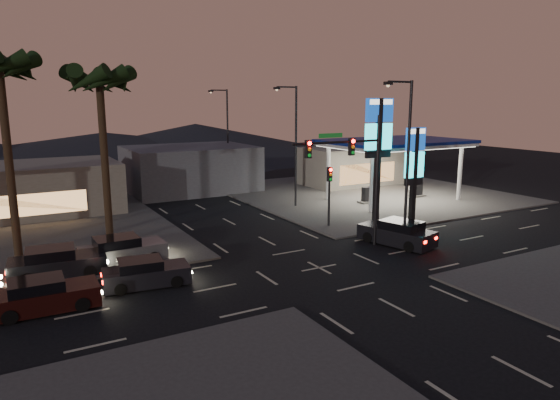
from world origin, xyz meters
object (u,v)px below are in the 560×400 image
suv_station (398,233)px  pylon_sign_short (414,161)px  pylon_sign_tall (379,137)px  car_lane_b_front (122,251)px  gas_station (395,144)px  car_lane_a_front (145,273)px  car_lane_b_mid (56,263)px  car_lane_a_mid (43,296)px  traffic_signal_mast (355,163)px

suv_station → pylon_sign_short: bearing=36.9°
pylon_sign_tall → car_lane_b_front: (-17.55, 0.53, -5.69)m
pylon_sign_short → suv_station: bearing=-143.1°
gas_station → pylon_sign_short: size_ratio=1.74×
gas_station → pylon_sign_tall: pylon_sign_tall is taller
car_lane_a_front → car_lane_b_mid: size_ratio=0.89×
car_lane_a_mid → suv_station: (20.08, 0.15, 0.05)m
traffic_signal_mast → suv_station: size_ratio=1.60×
pylon_sign_short → car_lane_b_mid: bearing=177.6°
traffic_signal_mast → car_lane_b_mid: traffic_signal_mast is taller
pylon_sign_short → car_lane_a_mid: (-24.35, -3.35, -3.99)m
car_lane_a_front → car_lane_a_mid: 4.60m
traffic_signal_mast → pylon_sign_short: bearing=19.1°
traffic_signal_mast → car_lane_a_front: traffic_signal_mast is taller
pylon_sign_tall → car_lane_b_front: 18.46m
gas_station → car_lane_b_mid: size_ratio=2.52×
car_lane_b_mid → suv_station: (19.14, -4.17, 0.01)m
car_lane_b_front → car_lane_b_mid: bearing=-170.5°
car_lane_b_mid → car_lane_b_front: bearing=9.5°
car_lane_b_front → suv_station: 16.47m
traffic_signal_mast → car_lane_a_mid: 17.73m
car_lane_b_front → suv_station: bearing=-16.7°
traffic_signal_mast → car_lane_a_mid: traffic_signal_mast is taller
car_lane_b_front → gas_station: bearing=13.4°
gas_station → car_lane_a_mid: gas_station is taller
suv_station → car_lane_a_mid: bearing=-179.6°
pylon_sign_tall → pylon_sign_short: 3.20m
pylon_sign_short → traffic_signal_mast: size_ratio=0.88×
pylon_sign_tall → traffic_signal_mast: 6.02m
car_lane_a_mid → car_lane_b_front: (4.30, 4.88, 0.04)m
gas_station → pylon_sign_short: pylon_sign_short is taller
pylon_sign_tall → car_lane_a_mid: (-21.85, -4.35, -5.72)m
traffic_signal_mast → car_lane_a_mid: bearing=-177.2°
car_lane_a_mid → suv_station: size_ratio=0.90×
car_lane_a_front → car_lane_a_mid: bearing=-170.2°
suv_station → car_lane_b_mid: bearing=167.7°
car_lane_a_mid → car_lane_b_front: size_ratio=0.95×
pylon_sign_tall → car_lane_b_mid: (-20.91, -0.03, -5.68)m
car_lane_a_front → car_lane_b_front: bearing=93.2°
pylon_sign_tall → pylon_sign_short: pylon_sign_tall is taller
car_lane_a_mid → car_lane_b_mid: (0.94, 4.32, 0.04)m
gas_station → traffic_signal_mast: 15.82m
car_lane_a_mid → car_lane_a_front: bearing=9.8°
car_lane_b_front → car_lane_a_front: bearing=-86.8°
pylon_sign_short → suv_station: (-4.27, -3.21, -3.93)m
gas_station → suv_station: gas_station is taller
pylon_sign_tall → car_lane_a_mid: bearing=-168.7°
car_lane_a_mid → car_lane_b_front: bearing=48.6°
pylon_sign_tall → suv_station: 7.28m
pylon_sign_short → traffic_signal_mast: 7.69m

